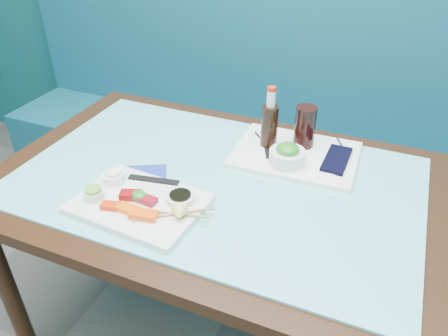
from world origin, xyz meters
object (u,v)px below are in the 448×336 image
at_px(booth_bench, 284,153).
at_px(sashimi_plate, 139,204).
at_px(dining_table, 217,201).
at_px(cola_bottle_body, 269,128).
at_px(seaweed_bowl, 287,157).
at_px(cola_glass, 305,127).
at_px(serving_tray, 295,154).
at_px(blue_napkin, 140,180).

height_order(booth_bench, sashimi_plate, booth_bench).
distance_m(dining_table, cola_bottle_body, 0.30).
distance_m(seaweed_bowl, cola_glass, 0.14).
bearing_deg(dining_table, cola_glass, 53.61).
bearing_deg(cola_glass, dining_table, -126.39).
height_order(sashimi_plate, cola_glass, cola_glass).
bearing_deg(serving_tray, cola_glass, 77.90).
bearing_deg(seaweed_bowl, blue_napkin, -147.46).
bearing_deg(serving_tray, cola_bottle_body, 171.28).
distance_m(sashimi_plate, cola_glass, 0.60).
xyz_separation_m(cola_bottle_body, blue_napkin, (-0.30, -0.34, -0.08)).
height_order(dining_table, seaweed_bowl, seaweed_bowl).
bearing_deg(booth_bench, sashimi_plate, -97.70).
bearing_deg(cola_bottle_body, blue_napkin, -131.82).
bearing_deg(seaweed_bowl, cola_bottle_body, 136.03).
xyz_separation_m(booth_bench, cola_glass, (0.20, -0.56, 0.47)).
bearing_deg(seaweed_bowl, serving_tray, 82.41).
distance_m(booth_bench, serving_tray, 0.76).
bearing_deg(booth_bench, cola_glass, -70.26).
bearing_deg(cola_glass, blue_napkin, -137.32).
height_order(sashimi_plate, serving_tray, sashimi_plate).
bearing_deg(dining_table, serving_tray, 48.78).
distance_m(seaweed_bowl, cola_bottle_body, 0.13).
xyz_separation_m(dining_table, cola_bottle_body, (0.09, 0.23, 0.17)).
height_order(sashimi_plate, blue_napkin, sashimi_plate).
bearing_deg(blue_napkin, booth_bench, 77.47).
relative_size(sashimi_plate, cola_glass, 2.49).
xyz_separation_m(serving_tray, seaweed_bowl, (-0.01, -0.07, 0.03)).
xyz_separation_m(serving_tray, cola_bottle_body, (-0.10, 0.01, 0.07)).
bearing_deg(dining_table, seaweed_bowl, 38.42).
distance_m(booth_bench, sashimi_plate, 1.13).
xyz_separation_m(sashimi_plate, serving_tray, (0.33, 0.43, -0.00)).
distance_m(dining_table, serving_tray, 0.31).
relative_size(booth_bench, cola_bottle_body, 18.81).
xyz_separation_m(sashimi_plate, cola_bottle_body, (0.23, 0.45, 0.07)).
distance_m(dining_table, seaweed_bowl, 0.27).
distance_m(sashimi_plate, serving_tray, 0.55).
distance_m(serving_tray, cola_bottle_body, 0.12).
xyz_separation_m(sashimi_plate, blue_napkin, (-0.07, 0.11, -0.01)).
height_order(sashimi_plate, seaweed_bowl, seaweed_bowl).
height_order(booth_bench, cola_bottle_body, booth_bench).
xyz_separation_m(dining_table, cola_glass, (0.20, 0.27, 0.18)).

